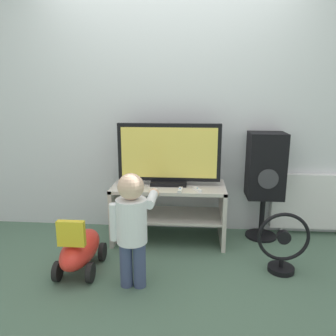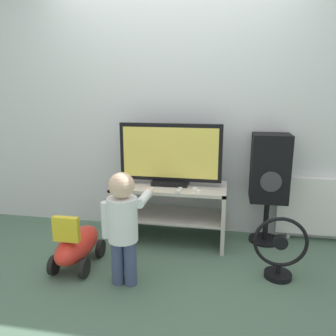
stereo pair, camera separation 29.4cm
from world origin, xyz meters
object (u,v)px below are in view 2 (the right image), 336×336
at_px(speaker_tower, 270,171).
at_px(radiator, 323,207).
at_px(game_console, 128,183).
at_px(ride_on_toy, 77,245).
at_px(remote_secondary, 179,190).
at_px(floor_fan, 280,251).
at_px(child, 123,220).
at_px(television, 170,155).
at_px(remote_primary, 197,190).

relative_size(speaker_tower, radiator, 1.23).
height_order(game_console, ride_on_toy, game_console).
xyz_separation_m(remote_secondary, floor_fan, (0.84, -0.33, -0.34)).
distance_m(game_console, radiator, 1.88).
bearing_deg(child, speaker_tower, 39.86).
relative_size(television, game_console, 4.91).
distance_m(child, floor_fan, 1.22).
distance_m(game_console, remote_secondary, 0.51).
xyz_separation_m(child, speaker_tower, (1.12, 0.93, 0.19)).
bearing_deg(game_console, ride_on_toy, -117.30).
distance_m(television, remote_primary, 0.42).
xyz_separation_m(child, radiator, (1.65, 1.06, -0.17)).
relative_size(remote_secondary, radiator, 0.16).
height_order(game_console, remote_secondary, game_console).
distance_m(game_console, speaker_tower, 1.33).
bearing_deg(remote_secondary, television, 119.13).
bearing_deg(remote_primary, floor_fan, -27.42).
bearing_deg(television, ride_on_toy, -135.75).
relative_size(ride_on_toy, radiator, 0.72).
height_order(television, radiator, television).
height_order(game_console, speaker_tower, speaker_tower).
relative_size(television, remote_secondary, 7.28).
bearing_deg(game_console, child, -75.57).
bearing_deg(ride_on_toy, radiator, 22.71).
bearing_deg(television, game_console, -164.81).
xyz_separation_m(speaker_tower, ride_on_toy, (-1.58, -0.76, -0.52)).
bearing_deg(ride_on_toy, remote_primary, 26.62).
xyz_separation_m(remote_primary, child, (-0.47, -0.64, -0.05)).
distance_m(remote_primary, radiator, 1.27).
xyz_separation_m(remote_primary, remote_secondary, (-0.15, -0.03, 0.00)).
height_order(remote_primary, speaker_tower, speaker_tower).
distance_m(ride_on_toy, radiator, 2.30).
xyz_separation_m(game_console, speaker_tower, (1.30, 0.21, 0.12)).
height_order(television, ride_on_toy, television).
relative_size(floor_fan, ride_on_toy, 0.83).
xyz_separation_m(remote_secondary, speaker_tower, (0.80, 0.32, 0.14)).
relative_size(game_console, radiator, 0.23).
bearing_deg(speaker_tower, remote_primary, -155.79).
relative_size(child, floor_fan, 1.73).
bearing_deg(floor_fan, remote_secondary, 158.56).
distance_m(remote_secondary, child, 0.69).
bearing_deg(floor_fan, game_console, 162.14).
bearing_deg(speaker_tower, remote_secondary, -158.38).
xyz_separation_m(television, game_console, (-0.39, -0.10, -0.26)).
height_order(game_console, child, child).
height_order(remote_primary, radiator, radiator).
xyz_separation_m(television, remote_primary, (0.27, -0.18, -0.27)).
height_order(child, radiator, child).
relative_size(remote_secondary, child, 0.15).
relative_size(remote_primary, speaker_tower, 0.13).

